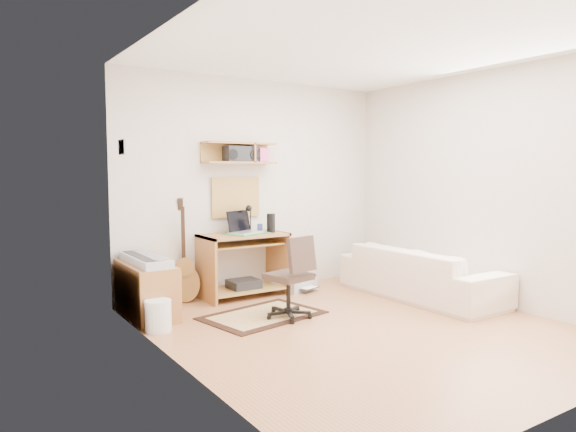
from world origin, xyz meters
TOP-DOWN VIEW (x-y plane):
  - floor at (0.00, 0.00)m, footprint 3.60×4.00m
  - ceiling at (0.00, 0.00)m, footprint 3.60×4.00m
  - back_wall at (0.00, 2.00)m, footprint 3.60×0.01m
  - left_wall at (-1.80, 0.00)m, footprint 0.01×4.00m
  - right_wall at (1.80, 0.00)m, footprint 0.01×4.00m
  - wall_shelf at (-0.30, 1.88)m, footprint 0.90×0.25m
  - cork_board at (-0.30, 1.98)m, footprint 0.64×0.03m
  - wall_photo at (-1.79, 1.50)m, footprint 0.02×0.20m
  - desk at (-0.34, 1.73)m, footprint 1.00×0.55m
  - laptop at (-0.31, 1.71)m, footprint 0.46×0.46m
  - speaker at (0.01, 1.68)m, footprint 0.10×0.10m
  - desk_lamp at (-0.16, 1.87)m, footprint 0.11×0.11m
  - pencil_cup at (-0.05, 1.83)m, footprint 0.06×0.06m
  - boombox at (-0.29, 1.87)m, footprint 0.39×0.18m
  - rug at (-0.58, 0.88)m, footprint 1.30×0.99m
  - task_chair at (-0.39, 0.67)m, footprint 0.52×0.52m
  - cabinet at (-1.58, 1.52)m, footprint 0.40×0.90m
  - music_keyboard at (-1.58, 1.52)m, footprint 0.28×0.90m
  - guitar at (-1.01, 1.86)m, footprint 0.37×0.31m
  - waste_basket at (-1.65, 0.98)m, footprint 0.29×0.29m
  - printer at (0.37, 1.68)m, footprint 0.55×0.48m
  - sofa at (1.38, 0.54)m, footprint 0.59×2.02m

SIDE VIEW (x-z plane):
  - floor at x=0.00m, z-range -0.01..0.00m
  - rug at x=-0.58m, z-range 0.00..0.02m
  - printer at x=0.37m, z-range 0.00..0.17m
  - waste_basket at x=-1.65m, z-range 0.00..0.29m
  - cabinet at x=-1.58m, z-range 0.00..0.55m
  - desk at x=-0.34m, z-range 0.00..0.75m
  - sofa at x=1.38m, z-range 0.00..0.79m
  - task_chair at x=-0.39m, z-range 0.00..0.85m
  - music_keyboard at x=-1.58m, z-range 0.55..0.63m
  - guitar at x=-1.01m, z-range 0.00..1.19m
  - pencil_cup at x=-0.05m, z-range 0.75..0.84m
  - speaker at x=0.01m, z-range 0.75..0.98m
  - laptop at x=-0.31m, z-range 0.75..1.02m
  - desk_lamp at x=-0.16m, z-range 0.75..1.07m
  - cork_board at x=-0.30m, z-range 0.92..1.42m
  - back_wall at x=0.00m, z-range 0.00..2.60m
  - left_wall at x=-1.80m, z-range 0.00..2.60m
  - right_wall at x=1.80m, z-range 0.00..2.60m
  - boombox at x=-0.29m, z-range 1.58..1.78m
  - wall_shelf at x=-0.30m, z-range 1.57..1.83m
  - wall_photo at x=-1.79m, z-range 1.65..1.79m
  - ceiling at x=0.00m, z-range 2.60..2.61m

